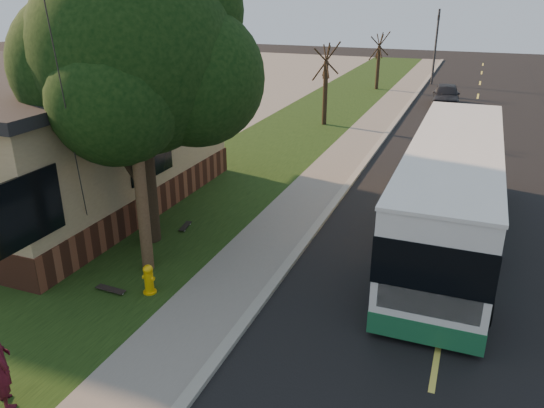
# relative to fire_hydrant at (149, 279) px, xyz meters

# --- Properties ---
(ground) EXTENTS (120.00, 120.00, 0.00)m
(ground) POSITION_rel_fire_hydrant_xyz_m (2.60, 0.00, -0.43)
(ground) COLOR black
(ground) RESTS_ON ground
(road) EXTENTS (8.00, 80.00, 0.01)m
(road) POSITION_rel_fire_hydrant_xyz_m (6.60, 10.00, -0.43)
(road) COLOR black
(road) RESTS_ON ground
(curb) EXTENTS (0.25, 80.00, 0.12)m
(curb) POSITION_rel_fire_hydrant_xyz_m (2.60, 10.00, -0.37)
(curb) COLOR gray
(curb) RESTS_ON ground
(sidewalk) EXTENTS (2.00, 80.00, 0.08)m
(sidewalk) POSITION_rel_fire_hydrant_xyz_m (1.60, 10.00, -0.39)
(sidewalk) COLOR slate
(sidewalk) RESTS_ON ground
(grass_verge) EXTENTS (5.00, 80.00, 0.07)m
(grass_verge) POSITION_rel_fire_hydrant_xyz_m (-1.90, 10.00, -0.40)
(grass_verge) COLOR black
(grass_verge) RESTS_ON ground
(building_lot) EXTENTS (15.00, 80.00, 0.04)m
(building_lot) POSITION_rel_fire_hydrant_xyz_m (-11.90, 10.00, -0.41)
(building_lot) COLOR slate
(building_lot) RESTS_ON ground
(fire_hydrant) EXTENTS (0.32, 0.32, 0.74)m
(fire_hydrant) POSITION_rel_fire_hydrant_xyz_m (0.00, 0.00, 0.00)
(fire_hydrant) COLOR #DDA90B
(fire_hydrant) RESTS_ON grass_verge
(utility_pole) EXTENTS (2.86, 3.21, 9.07)m
(utility_pole) POSITION_rel_fire_hydrant_xyz_m (-0.71, 0.99, 4.20)
(utility_pole) COLOR #473321
(utility_pole) RESTS_ON ground
(leafy_tree) EXTENTS (6.30, 6.00, 7.80)m
(leafy_tree) POSITION_rel_fire_hydrant_xyz_m (-1.57, 2.65, 4.73)
(leafy_tree) COLOR black
(leafy_tree) RESTS_ON grass_verge
(bare_tree_near) EXTENTS (1.38, 1.21, 4.31)m
(bare_tree_near) POSITION_rel_fire_hydrant_xyz_m (-0.90, 18.00, 1.72)
(bare_tree_near) COLOR black
(bare_tree_near) RESTS_ON grass_verge
(bare_tree_far) EXTENTS (1.38, 1.21, 4.03)m
(bare_tree_far) POSITION_rel_fire_hydrant_xyz_m (-0.40, 30.00, 1.57)
(bare_tree_far) COLOR black
(bare_tree_far) RESTS_ON grass_verge
(traffic_signal) EXTENTS (0.18, 0.22, 5.50)m
(traffic_signal) POSITION_rel_fire_hydrant_xyz_m (3.10, 34.00, 2.73)
(traffic_signal) COLOR #2D2D30
(traffic_signal) RESTS_ON ground
(transit_bus) EXTENTS (2.53, 10.97, 2.97)m
(transit_bus) POSITION_rel_fire_hydrant_xyz_m (6.30, 5.64, 1.15)
(transit_bus) COLOR silver
(transit_bus) RESTS_ON ground
(skateboard_main) EXTENTS (0.31, 0.73, 0.07)m
(skateboard_main) POSITION_rel_fire_hydrant_xyz_m (-1.09, 3.56, -0.31)
(skateboard_main) COLOR black
(skateboard_main) RESTS_ON grass_verge
(skateboard_spare) EXTENTS (0.79, 0.24, 0.07)m
(skateboard_spare) POSITION_rel_fire_hydrant_xyz_m (-0.90, -0.30, -0.31)
(skateboard_spare) COLOR black
(skateboard_spare) RESTS_ON grass_verge
(dumpster) EXTENTS (1.73, 1.50, 1.33)m
(dumpster) POSITION_rel_fire_hydrant_xyz_m (-5.12, 3.21, 0.27)
(dumpster) COLOR black
(dumpster) RESTS_ON building_lot
(distant_car) EXTENTS (1.86, 4.06, 1.35)m
(distant_car) POSITION_rel_fire_hydrant_xyz_m (4.74, 25.89, 0.24)
(distant_car) COLOR black
(distant_car) RESTS_ON ground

